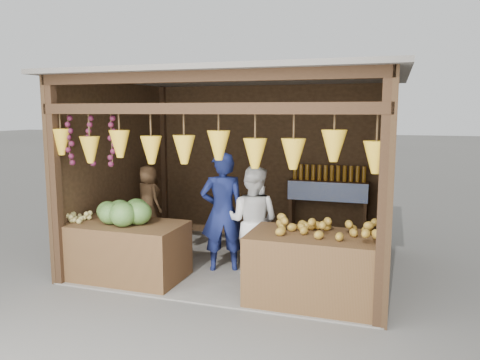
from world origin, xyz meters
name	(u,v)px	position (x,y,z in m)	size (l,w,h in m)	color
ground	(241,264)	(0.00, 0.00, 0.00)	(80.00, 80.00, 0.00)	#514F49
stall_structure	(237,148)	(-0.03, -0.04, 1.67)	(4.30, 3.30, 2.66)	slate
back_shelf	(328,193)	(1.05, 1.28, 0.87)	(1.25, 0.32, 1.32)	#382314
counter_left	(127,251)	(-1.23, -1.01, 0.37)	(1.48, 0.85, 0.74)	#472C17
counter_right	(317,269)	(1.25, -1.04, 0.40)	(1.56, 0.85, 0.80)	#50351A
stool	(150,241)	(-1.57, 0.19, 0.15)	(0.32, 0.32, 0.30)	black
man_standing	(223,212)	(-0.15, -0.34, 0.82)	(0.60, 0.39, 1.64)	navy
woman_standing	(253,221)	(0.29, -0.37, 0.73)	(0.71, 0.56, 1.47)	white
vendor_seated	(148,199)	(-1.57, 0.19, 0.83)	(0.51, 0.33, 1.05)	brown
melon_pile	(124,211)	(-1.26, -0.99, 0.90)	(1.00, 0.50, 0.32)	#184E14
tanfruit_pile	(81,216)	(-1.86, -1.08, 0.80)	(0.34, 0.40, 0.13)	#A99D4E
mango_pile	(327,226)	(1.34, -1.04, 0.91)	(1.40, 0.64, 0.22)	#CF5D1B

